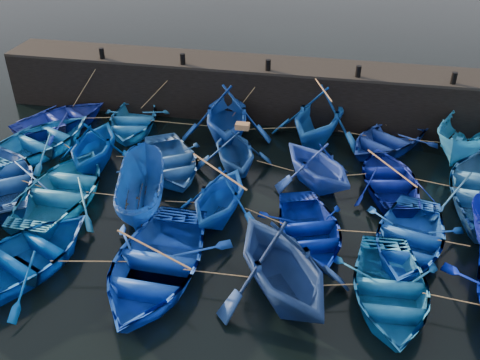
% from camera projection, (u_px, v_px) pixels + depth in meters
% --- Properties ---
extents(ground, '(120.00, 120.00, 0.00)m').
position_uv_depth(ground, '(221.00, 249.00, 17.62)').
color(ground, black).
rests_on(ground, ground).
extents(quay_wall, '(26.00, 2.50, 2.50)m').
position_uv_depth(quay_wall, '(270.00, 91.00, 25.66)').
color(quay_wall, black).
rests_on(quay_wall, ground).
extents(quay_top, '(26.00, 2.50, 0.12)m').
position_uv_depth(quay_top, '(271.00, 65.00, 24.96)').
color(quay_top, black).
rests_on(quay_top, quay_wall).
extents(bollard_0, '(0.24, 0.24, 0.50)m').
position_uv_depth(bollard_0, '(102.00, 53.00, 25.38)').
color(bollard_0, black).
rests_on(bollard_0, quay_top).
extents(bollard_1, '(0.24, 0.24, 0.50)m').
position_uv_depth(bollard_1, '(183.00, 59.00, 24.71)').
color(bollard_1, black).
rests_on(bollard_1, quay_top).
extents(bollard_2, '(0.24, 0.24, 0.50)m').
position_uv_depth(bollard_2, '(268.00, 65.00, 24.05)').
color(bollard_2, black).
rests_on(bollard_2, quay_top).
extents(bollard_3, '(0.24, 0.24, 0.50)m').
position_uv_depth(bollard_3, '(358.00, 71.00, 23.38)').
color(bollard_3, black).
rests_on(bollard_3, quay_top).
extents(bollard_4, '(0.24, 0.24, 0.50)m').
position_uv_depth(bollard_4, '(454.00, 78.00, 22.71)').
color(bollard_4, black).
rests_on(bollard_4, quay_top).
extents(boat_0, '(5.24, 5.53, 0.93)m').
position_uv_depth(boat_0, '(62.00, 118.00, 24.89)').
color(boat_0, '#1A2D9A').
rests_on(boat_0, ground).
extents(boat_1, '(4.05, 5.08, 0.95)m').
position_uv_depth(boat_1, '(132.00, 120.00, 24.69)').
color(boat_1, blue).
rests_on(boat_1, ground).
extents(boat_2, '(4.89, 5.39, 2.47)m').
position_uv_depth(boat_2, '(227.00, 114.00, 23.54)').
color(boat_2, '#103FA2').
rests_on(boat_2, ground).
extents(boat_3, '(5.12, 5.59, 2.50)m').
position_uv_depth(boat_3, '(319.00, 115.00, 23.41)').
color(boat_3, blue).
rests_on(boat_3, ground).
extents(boat_4, '(5.42, 5.69, 0.96)m').
position_uv_depth(boat_4, '(387.00, 139.00, 23.13)').
color(boat_4, '#1D3A99').
rests_on(boat_4, ground).
extents(boat_5, '(3.68, 5.42, 1.96)m').
position_uv_depth(boat_5, '(466.00, 135.00, 22.34)').
color(boat_5, '#2880CF').
rests_on(boat_5, ground).
extents(boat_6, '(5.38, 6.14, 1.06)m').
position_uv_depth(boat_6, '(42.00, 140.00, 22.93)').
color(boat_6, blue).
rests_on(boat_6, ground).
extents(boat_7, '(3.70, 4.18, 2.04)m').
position_uv_depth(boat_7, '(94.00, 144.00, 21.61)').
color(boat_7, '#003E99').
rests_on(boat_7, ground).
extents(boat_8, '(5.04, 5.50, 0.93)m').
position_uv_depth(boat_8, '(171.00, 162.00, 21.51)').
color(boat_8, '#225492').
rests_on(boat_8, ground).
extents(boat_9, '(4.26, 4.55, 1.92)m').
position_uv_depth(boat_9, '(235.00, 150.00, 21.33)').
color(boat_9, navy).
rests_on(boat_9, ground).
extents(boat_10, '(4.98, 5.02, 2.00)m').
position_uv_depth(boat_10, '(318.00, 163.00, 20.34)').
color(boat_10, blue).
rests_on(boat_10, ground).
extents(boat_11, '(3.87, 4.86, 0.90)m').
position_uv_depth(boat_11, '(390.00, 178.00, 20.45)').
color(boat_11, navy).
rests_on(boat_11, ground).
extents(boat_13, '(6.18, 6.56, 1.11)m').
position_uv_depth(boat_13, '(0.00, 178.00, 20.29)').
color(boat_13, '#1D4E9E').
rests_on(boat_13, ground).
extents(boat_14, '(3.86, 5.38, 1.12)m').
position_uv_depth(boat_14, '(63.00, 189.00, 19.63)').
color(boat_14, blue).
rests_on(boat_14, ground).
extents(boat_15, '(2.70, 4.70, 1.71)m').
position_uv_depth(boat_15, '(140.00, 191.00, 18.97)').
color(boat_15, navy).
rests_on(boat_15, ground).
extents(boat_16, '(3.66, 4.09, 1.93)m').
position_uv_depth(boat_16, '(219.00, 195.00, 18.55)').
color(boat_16, blue).
rests_on(boat_16, ground).
extents(boat_17, '(4.29, 5.03, 0.88)m').
position_uv_depth(boat_17, '(309.00, 229.00, 17.77)').
color(boat_17, '#00188D').
rests_on(boat_17, ground).
extents(boat_18, '(4.24, 5.24, 0.96)m').
position_uv_depth(boat_18, '(409.00, 238.00, 17.31)').
color(boat_18, blue).
rests_on(boat_18, ground).
extents(boat_21, '(5.35, 6.08, 1.05)m').
position_uv_depth(boat_21, '(23.00, 258.00, 16.43)').
color(boat_21, '#0040A1').
rests_on(boat_21, ground).
extents(boat_22, '(4.14, 5.70, 1.17)m').
position_uv_depth(boat_22, '(155.00, 265.00, 16.08)').
color(boat_22, blue).
rests_on(boat_22, ground).
extents(boat_23, '(6.00, 6.17, 2.48)m').
position_uv_depth(boat_23, '(282.00, 263.00, 15.14)').
color(boat_23, navy).
rests_on(boat_23, ground).
extents(boat_24, '(3.59, 4.84, 0.97)m').
position_uv_depth(boat_24, '(389.00, 290.00, 15.30)').
color(boat_24, '#1465A9').
rests_on(boat_24, ground).
extents(wooden_crate, '(0.54, 0.34, 0.23)m').
position_uv_depth(wooden_crate, '(242.00, 126.00, 20.71)').
color(wooden_crate, '#956941').
rests_on(wooden_crate, boat_9).
extents(mooring_ropes, '(18.01, 11.79, 2.10)m').
position_uv_depth(mooring_ropes, '(244.00, 152.00, 21.32)').
color(mooring_ropes, tan).
rests_on(mooring_ropes, ground).
extents(loose_oars, '(9.40, 12.20, 1.65)m').
position_uv_depth(loose_oars, '(281.00, 161.00, 19.17)').
color(loose_oars, '#99724C').
rests_on(loose_oars, ground).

